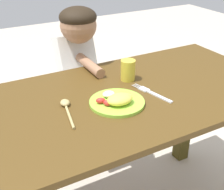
% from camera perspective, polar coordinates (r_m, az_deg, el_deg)
% --- Properties ---
extents(dining_table, '(1.43, 0.70, 0.75)m').
position_cam_1_polar(dining_table, '(1.35, 1.88, -5.78)').
color(dining_table, '#4D3515').
rests_on(dining_table, ground_plane).
extents(plate, '(0.22, 0.22, 0.05)m').
position_cam_1_polar(plate, '(1.19, 0.92, -1.12)').
color(plate, '#93CE3E').
rests_on(plate, dining_table).
extents(fork, '(0.07, 0.21, 0.01)m').
position_cam_1_polar(fork, '(1.29, 7.49, 0.36)').
color(fork, silver).
rests_on(fork, dining_table).
extents(spoon, '(0.06, 0.20, 0.02)m').
position_cam_1_polar(spoon, '(1.18, -8.54, -2.18)').
color(spoon, tan).
rests_on(spoon, dining_table).
extents(drinking_cup, '(0.07, 0.07, 0.09)m').
position_cam_1_polar(drinking_cup, '(1.38, 3.01, 4.68)').
color(drinking_cup, gold).
rests_on(drinking_cup, dining_table).
extents(person, '(0.20, 0.41, 1.03)m').
position_cam_1_polar(person, '(1.73, -6.48, 1.81)').
color(person, '#433A5F').
rests_on(person, ground_plane).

